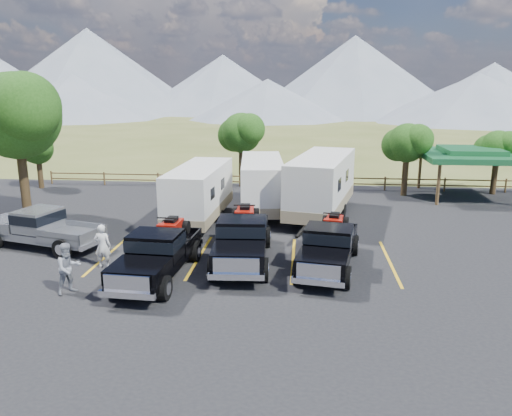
# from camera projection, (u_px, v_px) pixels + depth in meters

# --- Properties ---
(ground) EXTENTS (320.00, 320.00, 0.00)m
(ground) POSITION_uv_depth(u_px,v_px,m) (233.00, 298.00, 17.33)
(ground) COLOR #4C5423
(ground) RESTS_ON ground
(asphalt_lot) EXTENTS (44.00, 34.00, 0.04)m
(asphalt_lot) POSITION_uv_depth(u_px,v_px,m) (243.00, 267.00, 20.22)
(asphalt_lot) COLOR black
(asphalt_lot) RESTS_ON ground
(stall_lines) EXTENTS (12.12, 5.50, 0.01)m
(stall_lines) POSITION_uv_depth(u_px,v_px,m) (246.00, 258.00, 21.18)
(stall_lines) COLOR gold
(stall_lines) RESTS_ON asphalt_lot
(tree_big_nw) EXTENTS (5.54, 5.18, 7.84)m
(tree_big_nw) POSITION_uv_depth(u_px,v_px,m) (16.00, 116.00, 25.81)
(tree_big_nw) COLOR black
(tree_big_nw) RESTS_ON ground
(tree_ne_a) EXTENTS (3.11, 2.92, 4.76)m
(tree_ne_a) POSITION_uv_depth(u_px,v_px,m) (407.00, 143.00, 32.09)
(tree_ne_a) COLOR black
(tree_ne_a) RESTS_ON ground
(tree_ne_b) EXTENTS (2.77, 2.59, 4.27)m
(tree_ne_b) POSITION_uv_depth(u_px,v_px,m) (497.00, 148.00, 32.60)
(tree_ne_b) COLOR black
(tree_ne_b) RESTS_ON ground
(tree_north) EXTENTS (3.46, 3.24, 5.25)m
(tree_north) POSITION_uv_depth(u_px,v_px,m) (241.00, 133.00, 34.93)
(tree_north) COLOR black
(tree_north) RESTS_ON ground
(tree_nw_small) EXTENTS (2.59, 2.43, 3.85)m
(tree_nw_small) POSITION_uv_depth(u_px,v_px,m) (37.00, 149.00, 34.53)
(tree_nw_small) COLOR black
(tree_nw_small) RESTS_ON ground
(rail_fence) EXTENTS (36.12, 0.12, 1.00)m
(rail_fence) POSITION_uv_depth(u_px,v_px,m) (298.00, 181.00, 34.86)
(rail_fence) COLOR brown
(rail_fence) RESTS_ON ground
(pavilion) EXTENTS (6.20, 6.20, 3.22)m
(pavilion) POSITION_uv_depth(u_px,v_px,m) (470.00, 155.00, 31.88)
(pavilion) COLOR brown
(pavilion) RESTS_ON ground
(mountain_range) EXTENTS (209.00, 71.00, 20.00)m
(mountain_range) POSITION_uv_depth(u_px,v_px,m) (262.00, 80.00, 118.41)
(mountain_range) COLOR slate
(mountain_range) RESTS_ON ground
(rig_left) EXTENTS (2.43, 6.15, 2.02)m
(rig_left) POSITION_uv_depth(u_px,v_px,m) (159.00, 252.00, 18.96)
(rig_left) COLOR black
(rig_left) RESTS_ON asphalt_lot
(rig_center) EXTENTS (2.48, 6.43, 2.12)m
(rig_center) POSITION_uv_depth(u_px,v_px,m) (242.00, 238.00, 20.57)
(rig_center) COLOR black
(rig_center) RESTS_ON asphalt_lot
(rig_right) EXTENTS (2.85, 6.11, 1.96)m
(rig_right) POSITION_uv_depth(u_px,v_px,m) (329.00, 245.00, 19.88)
(rig_right) COLOR black
(rig_right) RESTS_ON asphalt_lot
(trailer_left) EXTENTS (2.55, 8.63, 2.99)m
(trailer_left) POSITION_uv_depth(u_px,v_px,m) (199.00, 194.00, 26.15)
(trailer_left) COLOR silver
(trailer_left) RESTS_ON asphalt_lot
(trailer_center) EXTENTS (2.97, 8.78, 3.04)m
(trailer_center) POSITION_uv_depth(u_px,v_px,m) (262.00, 185.00, 28.29)
(trailer_center) COLOR silver
(trailer_center) RESTS_ON asphalt_lot
(trailer_right) EXTENTS (4.18, 9.77, 3.39)m
(trailer_right) POSITION_uv_depth(u_px,v_px,m) (322.00, 185.00, 27.27)
(trailer_right) COLOR silver
(trailer_right) RESTS_ON asphalt_lot
(pickup_silver) EXTENTS (6.16, 3.34, 1.76)m
(pickup_silver) POSITION_uv_depth(u_px,v_px,m) (42.00, 228.00, 22.30)
(pickup_silver) COLOR gray
(pickup_silver) RESTS_ON asphalt_lot
(person_a) EXTENTS (0.67, 0.45, 1.80)m
(person_a) POSITION_uv_depth(u_px,v_px,m) (103.00, 246.00, 19.88)
(person_a) COLOR silver
(person_a) RESTS_ON asphalt_lot
(person_b) EXTENTS (1.11, 1.13, 1.84)m
(person_b) POSITION_uv_depth(u_px,v_px,m) (68.00, 268.00, 17.45)
(person_b) COLOR gray
(person_b) RESTS_ON asphalt_lot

